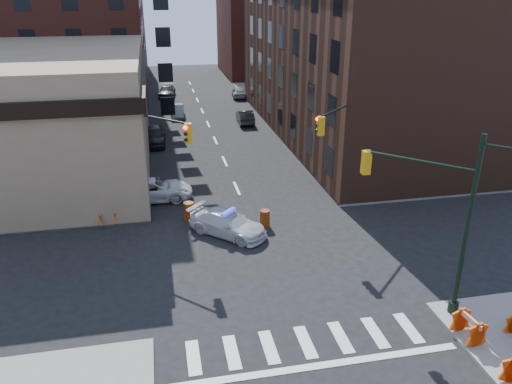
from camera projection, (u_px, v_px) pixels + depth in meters
name	position (u px, v px, depth m)	size (l,w,h in m)	color
ground	(268.00, 258.00, 26.21)	(140.00, 140.00, 0.00)	black
sidewalk_ne	(394.00, 104.00, 60.06)	(34.00, 54.50, 0.15)	gray
commercial_row_ne	(351.00, 58.00, 46.28)	(14.00, 34.00, 14.00)	#47281C
filler_nw	(77.00, 23.00, 76.29)	(20.00, 18.00, 16.00)	brown
filler_ne	(273.00, 35.00, 78.97)	(16.00, 16.00, 12.00)	#5A251C
signal_pole_se	(441.00, 213.00, 20.56)	(5.40, 5.27, 8.00)	black
signal_pole_nw	(148.00, 156.00, 28.30)	(3.58, 3.67, 8.00)	black
signal_pole_ne	(342.00, 144.00, 30.47)	(3.67, 3.58, 8.00)	black
tree_ne_near	(284.00, 91.00, 49.78)	(3.00, 3.00, 4.85)	black
tree_ne_far	(266.00, 78.00, 57.02)	(3.00, 3.00, 4.85)	black
police_car	(228.00, 223.00, 28.50)	(1.93, 4.75, 1.38)	silver
pickup	(153.00, 190.00, 33.13)	(2.41, 5.22, 1.45)	silver
parked_car_wnear	(154.00, 136.00, 44.71)	(1.93, 4.79, 1.63)	black
parked_car_wfar	(177.00, 111.00, 54.14)	(1.39, 3.98, 1.31)	gray
parked_car_wdeep	(167.00, 91.00, 64.09)	(1.94, 4.78, 1.39)	black
parked_car_enear	(245.00, 117.00, 51.59)	(1.48, 4.25, 1.40)	black
parked_car_efar	(239.00, 92.00, 63.48)	(1.62, 4.03, 1.37)	gray
pedestrian_a	(114.00, 207.00, 29.75)	(0.65, 0.43, 1.79)	black
pedestrian_b	(96.00, 194.00, 31.95)	(0.76, 0.59, 1.56)	black
pedestrian_c	(82.00, 203.00, 30.34)	(1.01, 0.42, 1.73)	black
barrel_road	(265.00, 218.00, 29.55)	(0.57, 0.57, 1.02)	red
barrel_bank	(189.00, 211.00, 30.38)	(0.62, 0.62, 1.12)	#CF4809
barricade_se_a	(469.00, 327.00, 19.90)	(1.34, 0.67, 1.01)	red
barricade_nw_a	(114.00, 211.00, 30.34)	(1.11, 0.55, 0.83)	#C05A09
barricade_nw_b	(107.00, 217.00, 29.59)	(1.11, 0.55, 0.83)	#CA5C09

